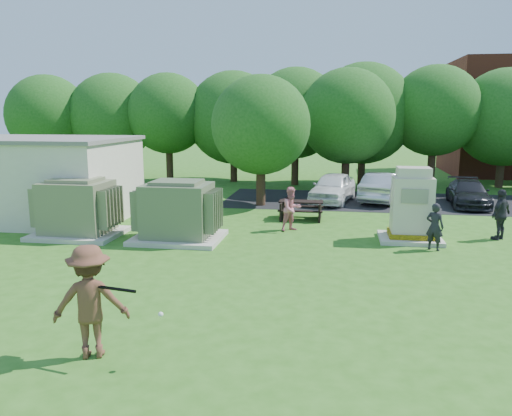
% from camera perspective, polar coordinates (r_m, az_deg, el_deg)
% --- Properties ---
extents(ground, '(120.00, 120.00, 0.00)m').
position_cam_1_polar(ground, '(12.63, -2.97, -9.18)').
color(ground, '#2D6619').
rests_on(ground, ground).
extents(service_building, '(10.00, 5.00, 3.20)m').
position_cam_1_polar(service_building, '(23.17, -26.62, 2.92)').
color(service_building, beige).
rests_on(service_building, ground).
extents(service_building_roof, '(10.20, 5.20, 0.15)m').
position_cam_1_polar(service_building_roof, '(23.04, -26.97, 7.05)').
color(service_building_roof, slate).
rests_on(service_building_roof, service_building).
extents(parking_strip, '(20.00, 6.00, 0.01)m').
position_cam_1_polar(parking_strip, '(25.85, 19.07, 0.59)').
color(parking_strip, '#232326').
rests_on(parking_strip, ground).
extents(transformer_left, '(3.00, 2.40, 2.07)m').
position_cam_1_polar(transformer_left, '(18.77, -19.72, -0.11)').
color(transformer_left, beige).
rests_on(transformer_left, ground).
extents(transformer_right, '(3.00, 2.40, 2.07)m').
position_cam_1_polar(transformer_right, '(17.29, -8.93, -0.49)').
color(transformer_right, beige).
rests_on(transformer_right, ground).
extents(generator_cabinet, '(2.07, 1.70, 2.53)m').
position_cam_1_polar(generator_cabinet, '(17.77, 17.35, -0.10)').
color(generator_cabinet, beige).
rests_on(generator_cabinet, ground).
extents(picnic_table, '(1.80, 1.35, 0.77)m').
position_cam_1_polar(picnic_table, '(20.61, 5.17, 0.02)').
color(picnic_table, black).
rests_on(picnic_table, ground).
extents(batter, '(1.50, 1.14, 2.06)m').
position_cam_1_polar(batter, '(9.45, -18.41, -10.09)').
color(batter, brown).
rests_on(batter, ground).
extents(person_by_generator, '(0.66, 0.58, 1.53)m').
position_cam_1_polar(person_by_generator, '(16.83, 19.75, -2.02)').
color(person_by_generator, black).
rests_on(person_by_generator, ground).
extents(person_at_picnic, '(1.01, 0.99, 1.65)m').
position_cam_1_polar(person_at_picnic, '(18.51, 4.09, -0.11)').
color(person_at_picnic, '#D67181').
rests_on(person_at_picnic, ground).
extents(person_walking_right, '(1.04, 1.04, 1.77)m').
position_cam_1_polar(person_walking_right, '(19.09, 26.18, -0.68)').
color(person_walking_right, '#27272D').
rests_on(person_walking_right, ground).
extents(car_white, '(2.58, 4.51, 1.45)m').
position_cam_1_polar(car_white, '(24.82, 8.77, 2.34)').
color(car_white, white).
rests_on(car_white, ground).
extents(car_silver_a, '(2.79, 4.64, 1.44)m').
position_cam_1_polar(car_silver_a, '(25.49, 14.43, 2.34)').
color(car_silver_a, '#B7B8BD').
rests_on(car_silver_a, ground).
extents(car_dark, '(2.02, 4.26, 1.20)m').
position_cam_1_polar(car_dark, '(25.60, 23.09, 1.58)').
color(car_dark, black).
rests_on(car_dark, ground).
extents(batting_equipment, '(1.40, 0.29, 0.48)m').
position_cam_1_polar(batting_equipment, '(9.01, -15.50, -9.25)').
color(batting_equipment, black).
rests_on(batting_equipment, ground).
extents(tree_row, '(41.30, 13.30, 7.30)m').
position_cam_1_polar(tree_row, '(30.11, 7.90, 10.38)').
color(tree_row, '#47301E').
rests_on(tree_row, ground).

